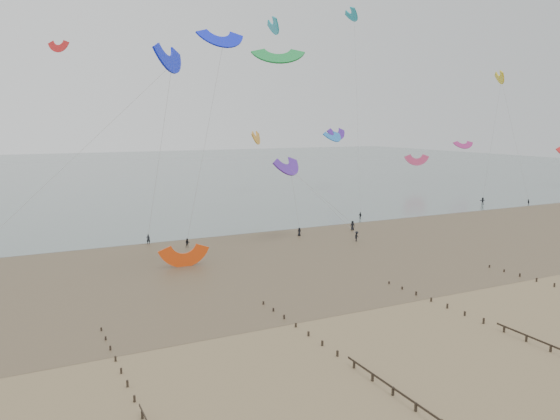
{
  "coord_description": "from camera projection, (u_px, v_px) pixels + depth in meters",
  "views": [
    {
      "loc": [
        -39.29,
        -42.78,
        20.8
      ],
      "look_at": [
        -3.86,
        28.0,
        8.0
      ],
      "focal_mm": 35.0,
      "sensor_mm": 36.0,
      "label": 1
    }
  ],
  "objects": [
    {
      "name": "sea_and_shore",
      "position": [
        261.0,
        254.0,
        87.01
      ],
      "size": [
        500.0,
        665.0,
        0.03
      ],
      "color": "#475654",
      "rests_on": "ground"
    },
    {
      "name": "kitesurfers",
      "position": [
        380.0,
        220.0,
        112.41
      ],
      "size": [
        122.67,
        22.95,
        1.87
      ],
      "color": "black",
      "rests_on": "ground"
    },
    {
      "name": "grounded_kite",
      "position": [
        185.0,
        267.0,
        79.34
      ],
      "size": [
        6.4,
        5.12,
        3.39
      ],
      "primitive_type": null,
      "rotation": [
        1.54,
        0.0,
        -0.05
      ],
      "color": "#EE450F",
      "rests_on": "ground"
    },
    {
      "name": "kitesurfer_lead",
      "position": [
        148.0,
        239.0,
        93.73
      ],
      "size": [
        0.74,
        0.6,
        1.75
      ],
      "primitive_type": "imported",
      "rotation": [
        0.0,
        0.0,
        2.82
      ],
      "color": "black",
      "rests_on": "ground"
    },
    {
      "name": "kites_airborne",
      "position": [
        180.0,
        119.0,
        130.61
      ],
      "size": [
        255.77,
        122.28,
        40.93
      ],
      "color": "#5121A4",
      "rests_on": "ground"
    },
    {
      "name": "ground",
      "position": [
        429.0,
        318.0,
        58.45
      ],
      "size": [
        500.0,
        500.0,
        0.0
      ],
      "primitive_type": "plane",
      "color": "brown",
      "rests_on": "ground"
    }
  ]
}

